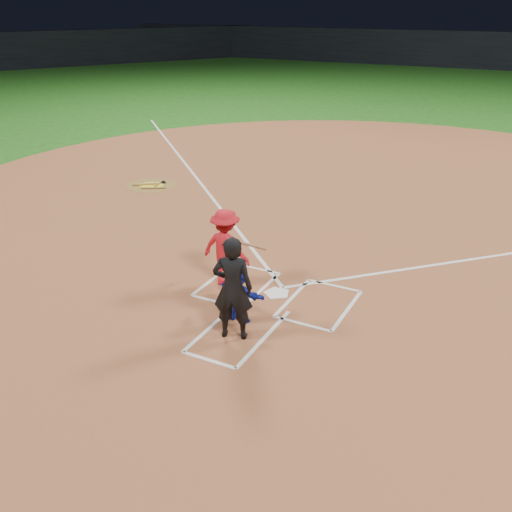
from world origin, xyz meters
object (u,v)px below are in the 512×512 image
at_px(on_deck_circle, 152,185).
at_px(umpire, 233,288).
at_px(home_plate, 277,293).
at_px(catcher, 239,295).
at_px(batter_at_plate, 226,248).

relative_size(on_deck_circle, umpire, 0.84).
xyz_separation_m(home_plate, catcher, (-0.18, -1.36, 0.56)).
distance_m(home_plate, catcher, 1.48).
height_order(on_deck_circle, catcher, catcher).
bearing_deg(on_deck_circle, batter_at_plate, -41.20).
bearing_deg(on_deck_circle, umpire, -44.47).
bearing_deg(umpire, on_deck_circle, -62.81).
bearing_deg(umpire, home_plate, -108.36).
bearing_deg(batter_at_plate, catcher, -50.95).
xyz_separation_m(umpire, batter_at_plate, (-1.19, 1.80, -0.13)).
bearing_deg(on_deck_circle, home_plate, -35.56).
relative_size(catcher, umpire, 0.56).
bearing_deg(home_plate, umpire, 89.99).
bearing_deg(catcher, home_plate, -87.17).
relative_size(catcher, batter_at_plate, 0.65).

